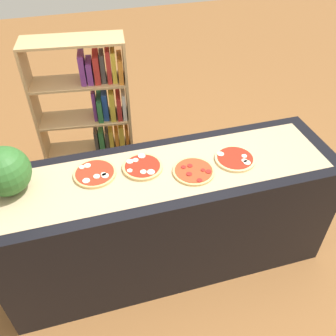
{
  "coord_description": "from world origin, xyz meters",
  "views": [
    {
      "loc": [
        -0.45,
        -1.59,
        2.33
      ],
      "look_at": [
        0.0,
        0.0,
        0.9
      ],
      "focal_mm": 38.49,
      "sensor_mm": 36.0,
      "label": 1
    }
  ],
  "objects_px": {
    "pizza_mozzarella_1": "(142,167)",
    "watermelon": "(5,171)",
    "pizza_mozzarella_3": "(235,159)",
    "bookshelf": "(98,118)",
    "pizza_pepperoni_2": "(194,171)",
    "pizza_mozzarella_0": "(95,173)"
  },
  "relations": [
    {
      "from": "pizza_mozzarella_1",
      "to": "watermelon",
      "type": "bearing_deg",
      "value": 178.21
    },
    {
      "from": "bookshelf",
      "to": "pizza_mozzarella_3",
      "type": "bearing_deg",
      "value": -55.17
    },
    {
      "from": "bookshelf",
      "to": "pizza_mozzarella_1",
      "type": "bearing_deg",
      "value": -80.42
    },
    {
      "from": "pizza_mozzarella_1",
      "to": "pizza_pepperoni_2",
      "type": "relative_size",
      "value": 0.97
    },
    {
      "from": "pizza_mozzarella_0",
      "to": "bookshelf",
      "type": "bearing_deg",
      "value": 82.84
    },
    {
      "from": "pizza_mozzarella_0",
      "to": "watermelon",
      "type": "bearing_deg",
      "value": 179.39
    },
    {
      "from": "watermelon",
      "to": "pizza_mozzarella_0",
      "type": "bearing_deg",
      "value": -0.61
    },
    {
      "from": "pizza_mozzarella_1",
      "to": "pizza_pepperoni_2",
      "type": "distance_m",
      "value": 0.31
    },
    {
      "from": "watermelon",
      "to": "pizza_mozzarella_1",
      "type": "bearing_deg",
      "value": -1.79
    },
    {
      "from": "pizza_mozzarella_0",
      "to": "pizza_mozzarella_1",
      "type": "bearing_deg",
      "value": -3.74
    },
    {
      "from": "bookshelf",
      "to": "pizza_mozzarella_0",
      "type": "bearing_deg",
      "value": -97.16
    },
    {
      "from": "pizza_mozzarella_1",
      "to": "pizza_mozzarella_3",
      "type": "height_order",
      "value": "pizza_mozzarella_1"
    },
    {
      "from": "pizza_mozzarella_0",
      "to": "pizza_mozzarella_3",
      "type": "distance_m",
      "value": 0.87
    },
    {
      "from": "pizza_mozzarella_1",
      "to": "watermelon",
      "type": "height_order",
      "value": "watermelon"
    },
    {
      "from": "pizza_pepperoni_2",
      "to": "bookshelf",
      "type": "height_order",
      "value": "bookshelf"
    },
    {
      "from": "pizza_mozzarella_3",
      "to": "bookshelf",
      "type": "xyz_separation_m",
      "value": [
        -0.75,
        1.07,
        -0.23
      ]
    },
    {
      "from": "pizza_mozzarella_3",
      "to": "watermelon",
      "type": "bearing_deg",
      "value": 175.46
    },
    {
      "from": "pizza_pepperoni_2",
      "to": "bookshelf",
      "type": "relative_size",
      "value": 0.19
    },
    {
      "from": "pizza_mozzarella_0",
      "to": "pizza_pepperoni_2",
      "type": "height_order",
      "value": "pizza_mozzarella_0"
    },
    {
      "from": "pizza_pepperoni_2",
      "to": "watermelon",
      "type": "xyz_separation_m",
      "value": [
        -1.05,
        0.15,
        0.13
      ]
    },
    {
      "from": "watermelon",
      "to": "bookshelf",
      "type": "bearing_deg",
      "value": 58.25
    },
    {
      "from": "pizza_pepperoni_2",
      "to": "pizza_mozzarella_1",
      "type": "bearing_deg",
      "value": 157.12
    }
  ]
}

